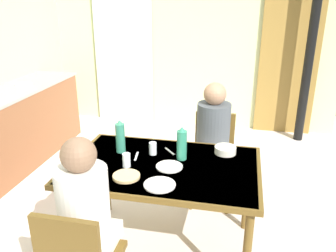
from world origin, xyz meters
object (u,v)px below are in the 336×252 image
at_px(dining_table, 164,173).
at_px(water_bottle_green_near, 120,137).
at_px(kitchen_counter, 13,129).
at_px(water_bottle_green_far, 182,144).
at_px(person_far_diner, 213,131).
at_px(serving_bowl_center, 225,150).
at_px(chair_far_diner, 213,153).
at_px(person_near_diner, 85,207).

bearing_deg(dining_table, water_bottle_green_near, 159.17).
relative_size(kitchen_counter, water_bottle_green_far, 8.41).
xyz_separation_m(person_far_diner, serving_bowl_center, (0.13, -0.38, -0.01)).
bearing_deg(serving_bowl_center, water_bottle_green_near, -169.66).
xyz_separation_m(kitchen_counter, chair_far_diner, (2.37, -0.26, 0.05)).
bearing_deg(kitchen_counter, person_near_diner, -44.99).
xyz_separation_m(water_bottle_green_near, water_bottle_green_far, (0.50, -0.03, -0.00)).
relative_size(chair_far_diner, serving_bowl_center, 5.12).
relative_size(dining_table, water_bottle_green_near, 5.19).
distance_m(dining_table, water_bottle_green_near, 0.46).
bearing_deg(person_near_diner, water_bottle_green_far, 62.05).
bearing_deg(water_bottle_green_near, person_far_diner, 37.85).
distance_m(kitchen_counter, water_bottle_green_near, 1.97).
bearing_deg(serving_bowl_center, person_far_diner, 109.33).
relative_size(person_far_diner, serving_bowl_center, 4.53).
xyz_separation_m(chair_far_diner, water_bottle_green_far, (-0.19, -0.70, 0.37)).
xyz_separation_m(kitchen_counter, person_near_diner, (1.76, -1.76, 0.33)).
bearing_deg(kitchen_counter, serving_bowl_center, -17.36).
distance_m(person_near_diner, person_far_diner, 1.49).
relative_size(kitchen_counter, person_near_diner, 2.89).
height_order(water_bottle_green_far, serving_bowl_center, water_bottle_green_far).
bearing_deg(person_far_diner, water_bottle_green_far, 71.53).
bearing_deg(water_bottle_green_near, dining_table, -20.83).
bearing_deg(serving_bowl_center, person_near_diner, -127.39).
relative_size(person_far_diner, water_bottle_green_near, 2.83).
xyz_separation_m(dining_table, person_near_diner, (-0.31, -0.68, 0.10)).
height_order(person_near_diner, serving_bowl_center, person_near_diner).
relative_size(person_near_diner, water_bottle_green_far, 2.91).
distance_m(water_bottle_green_far, serving_bowl_center, 0.38).
bearing_deg(kitchen_counter, person_far_diner, -9.58).
height_order(dining_table, chair_far_diner, chair_far_diner).
bearing_deg(person_near_diner, chair_far_diner, 67.77).
distance_m(water_bottle_green_near, serving_bowl_center, 0.84).
relative_size(person_near_diner, person_far_diner, 1.00).
xyz_separation_m(dining_table, serving_bowl_center, (0.43, 0.30, 0.10)).
distance_m(kitchen_counter, person_far_diner, 2.43).
height_order(person_far_diner, water_bottle_green_near, person_far_diner).
bearing_deg(person_far_diner, person_near_diner, 65.78).
relative_size(dining_table, chair_far_diner, 1.62).
bearing_deg(person_near_diner, person_far_diner, 65.78).
bearing_deg(dining_table, water_bottle_green_far, 46.79).
height_order(kitchen_counter, water_bottle_green_near, water_bottle_green_near).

